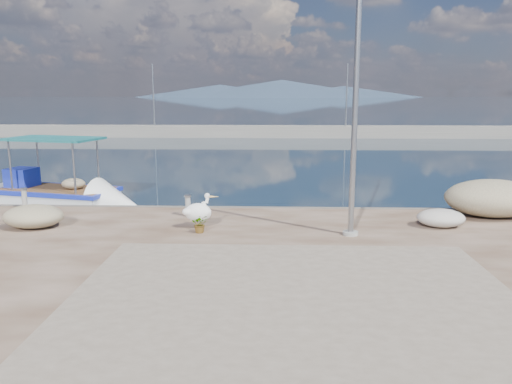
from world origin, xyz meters
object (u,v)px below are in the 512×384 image
object	(u,v)px
bollard_near	(188,205)
pelican	(199,212)
boat_left	(56,198)
lamp_post	(355,119)

from	to	relation	value
bollard_near	pelican	bearing A→B (deg)	-68.52
boat_left	pelican	size ratio (longest dim) A/B	6.29
lamp_post	bollard_near	bearing A→B (deg)	158.04
pelican	lamp_post	xyz separation A→B (m)	(4.48, -0.57, 2.80)
pelican	lamp_post	size ratio (longest dim) A/B	0.16
lamp_post	bollard_near	xyz separation A→B (m)	(-5.06, 2.04, -2.91)
pelican	lamp_post	bearing A→B (deg)	-27.34
lamp_post	bollard_near	size ratio (longest dim) A/B	9.80
boat_left	lamp_post	xyz separation A→B (m)	(11.24, -5.96, 3.55)
bollard_near	boat_left	bearing A→B (deg)	147.65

